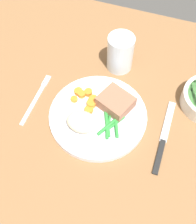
{
  "coord_description": "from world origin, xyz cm",
  "views": [
    {
      "loc": [
        14.3,
        -32.69,
        62.35
      ],
      "look_at": [
        2.47,
        1.36,
        4.6
      ],
      "focal_mm": 44.61,
      "sensor_mm": 36.0,
      "label": 1
    }
  ],
  "objects_px": {
    "meat_portion": "(116,102)",
    "water_glass": "(120,55)",
    "dinner_plate": "(98,116)",
    "knife": "(164,138)",
    "fork": "(36,99)"
  },
  "relations": [
    {
      "from": "meat_portion",
      "to": "water_glass",
      "type": "xyz_separation_m",
      "value": [
        -0.03,
        0.14,
        0.01
      ]
    },
    {
      "from": "dinner_plate",
      "to": "meat_portion",
      "type": "relative_size",
      "value": 3.09
    },
    {
      "from": "knife",
      "to": "water_glass",
      "type": "bearing_deg",
      "value": 128.72
    },
    {
      "from": "dinner_plate",
      "to": "knife",
      "type": "distance_m",
      "value": 0.17
    },
    {
      "from": "meat_portion",
      "to": "fork",
      "type": "relative_size",
      "value": 0.47
    },
    {
      "from": "fork",
      "to": "knife",
      "type": "relative_size",
      "value": 0.81
    },
    {
      "from": "dinner_plate",
      "to": "meat_portion",
      "type": "bearing_deg",
      "value": 49.4
    },
    {
      "from": "fork",
      "to": "water_glass",
      "type": "relative_size",
      "value": 1.6
    },
    {
      "from": "knife",
      "to": "fork",
      "type": "bearing_deg",
      "value": 176.31
    },
    {
      "from": "water_glass",
      "to": "meat_portion",
      "type": "bearing_deg",
      "value": -77.2
    },
    {
      "from": "knife",
      "to": "water_glass",
      "type": "height_order",
      "value": "water_glass"
    },
    {
      "from": "dinner_plate",
      "to": "meat_portion",
      "type": "height_order",
      "value": "meat_portion"
    },
    {
      "from": "meat_portion",
      "to": "knife",
      "type": "bearing_deg",
      "value": -16.84
    },
    {
      "from": "dinner_plate",
      "to": "water_glass",
      "type": "distance_m",
      "value": 0.19
    },
    {
      "from": "dinner_plate",
      "to": "fork",
      "type": "relative_size",
      "value": 1.47
    }
  ]
}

